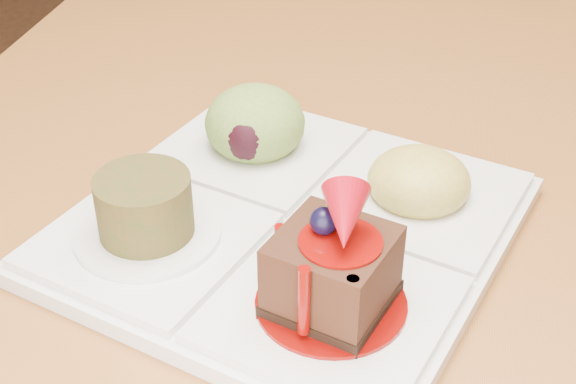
# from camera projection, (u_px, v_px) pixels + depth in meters

# --- Properties ---
(dining_table) EXTENTS (1.00, 1.80, 0.75)m
(dining_table) POSITION_uv_depth(u_px,v_px,m) (511.00, 42.00, 0.96)
(dining_table) COLOR #9D5A28
(dining_table) RESTS_ON ground
(sampler_plate) EXTENTS (0.34, 0.34, 0.10)m
(sampler_plate) POSITION_uv_depth(u_px,v_px,m) (289.00, 206.00, 0.53)
(sampler_plate) COLOR silver
(sampler_plate) RESTS_ON dining_table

